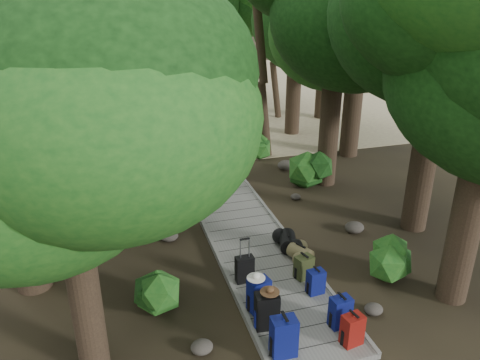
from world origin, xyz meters
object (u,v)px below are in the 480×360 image
object	(u,v)px
backpack_left_b	(267,309)
backpack_right_c	(316,281)
backpack_left_a	(284,335)
sun_lounger	(233,112)
duffel_right_black	(288,241)
lone_suitcase_on_sand	(194,131)
backpack_right_d	(304,266)
suitcase_on_boardwalk	(245,269)
backpack_left_c	(259,293)
kayak	(119,123)
backpack_right_a	(352,328)
duffel_right_khaki	(300,253)
backpack_right_b	(340,310)

from	to	relation	value
backpack_left_b	backpack_right_c	size ratio (longest dim) A/B	1.36
backpack_left_a	sun_lounger	bearing A→B (deg)	79.64
sun_lounger	duffel_right_black	bearing A→B (deg)	-79.40
backpack_left_a	lone_suitcase_on_sand	distance (m)	12.60
backpack_right_c	sun_lounger	world-z (taller)	backpack_right_c
backpack_right_d	suitcase_on_boardwalk	world-z (taller)	suitcase_on_boardwalk
backpack_left_c	kayak	xyz separation A→B (m)	(-1.95, 14.00, -0.31)
duffel_right_black	backpack_left_c	bearing A→B (deg)	-108.29
suitcase_on_boardwalk	sun_lounger	xyz separation A→B (m)	(3.32, 12.86, -0.07)
lone_suitcase_on_sand	kayak	distance (m)	3.97
duffel_right_black	lone_suitcase_on_sand	xyz separation A→B (m)	(-0.42, 9.36, 0.04)
duffel_right_black	kayak	world-z (taller)	duffel_right_black
backpack_right_a	duffel_right_black	world-z (taller)	backpack_right_a
backpack_right_c	duffel_right_khaki	world-z (taller)	backpack_right_c
backpack_left_a	backpack_right_c	bearing A→B (deg)	50.57
backpack_left_a	sun_lounger	distance (m)	15.45
backpack_left_b	lone_suitcase_on_sand	xyz separation A→B (m)	(0.98, 11.82, -0.16)
backpack_left_c	backpack_right_b	xyz separation A→B (m)	(1.30, -0.87, -0.04)
backpack_right_a	duffel_right_khaki	bearing A→B (deg)	75.44
duffel_right_khaki	backpack_left_b	bearing A→B (deg)	-153.01
backpack_right_d	backpack_right_c	bearing A→B (deg)	-105.04
backpack_left_a	backpack_right_a	xyz separation A→B (m)	(1.25, -0.10, -0.08)
backpack_right_c	duffel_right_black	size ratio (longest dim) A/B	0.92
backpack_right_a	backpack_left_b	bearing A→B (deg)	136.61
backpack_left_c	backpack_right_a	distance (m)	1.86
backpack_left_a	backpack_right_a	world-z (taller)	backpack_left_a
suitcase_on_boardwalk	backpack_left_b	bearing A→B (deg)	-93.21
duffel_right_black	suitcase_on_boardwalk	world-z (taller)	suitcase_on_boardwalk
suitcase_on_boardwalk	backpack_right_d	bearing A→B (deg)	-12.19
backpack_right_c	kayak	bearing A→B (deg)	96.88
backpack_left_a	duffel_right_khaki	world-z (taller)	backpack_left_a
suitcase_on_boardwalk	kayak	world-z (taller)	suitcase_on_boardwalk
sun_lounger	lone_suitcase_on_sand	bearing A→B (deg)	-113.27
backpack_left_a	sun_lounger	world-z (taller)	backpack_left_a
backpack_right_a	kayak	bearing A→B (deg)	91.41
backpack_right_d	lone_suitcase_on_sand	xyz separation A→B (m)	(-0.32, 10.56, -0.05)
duffel_right_khaki	duffel_right_black	bearing A→B (deg)	74.57
backpack_right_a	suitcase_on_boardwalk	distance (m)	2.65
backpack_left_b	sun_lounger	size ratio (longest dim) A/B	0.39
backpack_left_b	backpack_right_c	distance (m)	1.48
duffel_right_khaki	lone_suitcase_on_sand	bearing A→B (deg)	67.94
backpack_right_c	duffel_right_khaki	size ratio (longest dim) A/B	1.07
backpack_left_c	sun_lounger	bearing A→B (deg)	64.03
duffel_right_black	lone_suitcase_on_sand	size ratio (longest dim) A/B	0.94
backpack_left_b	backpack_right_d	distance (m)	1.81
duffel_right_khaki	backpack_left_a	bearing A→B (deg)	-143.69
lone_suitcase_on_sand	duffel_right_khaki	bearing A→B (deg)	-81.62
backpack_left_b	backpack_left_c	xyz separation A→B (m)	(0.02, 0.51, -0.01)
backpack_right_b	sun_lounger	distance (m)	14.85
duffel_right_khaki	duffel_right_black	world-z (taller)	duffel_right_black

